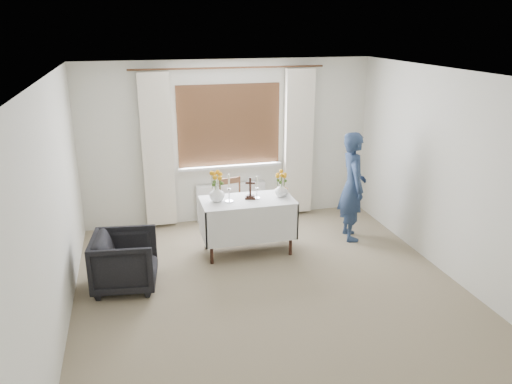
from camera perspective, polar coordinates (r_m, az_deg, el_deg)
ground at (r=5.94m, az=2.00°, el=-11.60°), size 5.00×5.00×0.00m
altar_table at (r=6.80m, az=-0.98°, el=-3.91°), size 1.24×0.64×0.76m
wooden_chair at (r=7.45m, az=-2.48°, el=-1.63°), size 0.44×0.44×0.81m
armchair at (r=6.13m, az=-14.73°, el=-7.66°), size 0.82×0.80×0.67m
person at (r=7.24m, az=10.98°, el=0.63°), size 0.46×0.63×1.58m
radiator at (r=7.95m, az=-2.86°, el=-1.11°), size 1.10×0.10×0.60m
wooden_cross at (r=6.65m, az=-0.66°, el=0.44°), size 0.16×0.14×0.30m
candlestick_left at (r=6.53m, az=-3.11°, el=0.45°), size 0.12×0.12×0.38m
candlestick_right at (r=6.66m, az=0.10°, el=0.52°), size 0.09×0.09×0.31m
flower_vase_left at (r=6.59m, az=-4.49°, el=-0.16°), size 0.25×0.25×0.21m
flower_vase_right at (r=6.76m, az=2.89°, el=0.25°), size 0.18×0.18×0.19m
wicker_basket at (r=6.92m, az=2.93°, el=0.15°), size 0.22×0.22×0.07m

